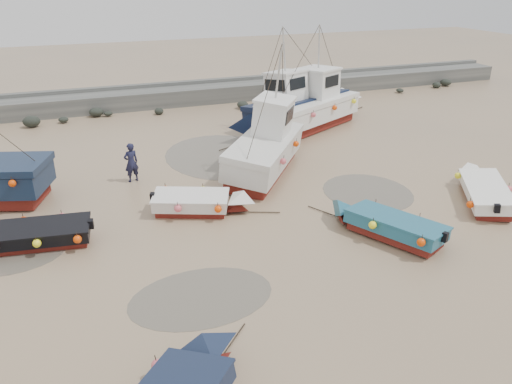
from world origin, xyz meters
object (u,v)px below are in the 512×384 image
at_px(cabin_boat_1, 266,144).
at_px(person, 133,181).
at_px(dinghy_3, 485,188).
at_px(cabin_boat_3, 315,105).
at_px(dinghy_4, 30,233).
at_px(cabin_boat_2, 293,108).
at_px(dinghy_5, 200,200).
at_px(dinghy_2, 386,222).

xyz_separation_m(cabin_boat_1, person, (-6.54, 0.77, -1.35)).
distance_m(dinghy_3, cabin_boat_3, 13.14).
relative_size(dinghy_4, person, 3.01).
height_order(dinghy_3, cabin_boat_2, cabin_boat_2).
bearing_deg(person, cabin_boat_1, 156.69).
bearing_deg(dinghy_5, dinghy_3, 97.63).
bearing_deg(cabin_boat_1, dinghy_2, -40.05).
bearing_deg(dinghy_3, dinghy_5, -162.10).
height_order(dinghy_2, cabin_boat_1, cabin_boat_1).
height_order(dinghy_2, dinghy_5, same).
bearing_deg(cabin_boat_1, person, -148.97).
bearing_deg(dinghy_3, cabin_boat_3, 130.45).
height_order(cabin_boat_1, cabin_boat_3, same).
bearing_deg(cabin_boat_1, dinghy_3, -3.80).
relative_size(dinghy_3, person, 3.03).
relative_size(cabin_boat_1, person, 4.42).
distance_m(dinghy_4, person, 6.61).
xyz_separation_m(dinghy_4, person, (4.33, 4.96, -0.55)).
height_order(dinghy_3, person, dinghy_3).
bearing_deg(dinghy_4, dinghy_2, -99.05).
xyz_separation_m(dinghy_5, cabin_boat_1, (4.38, 3.66, 0.79)).
xyz_separation_m(cabin_boat_2, cabin_boat_3, (1.58, 0.10, 0.01)).
xyz_separation_m(dinghy_2, person, (-8.27, 8.81, -0.55)).
bearing_deg(cabin_boat_3, dinghy_3, -19.58).
bearing_deg(dinghy_5, cabin_boat_3, 156.14).
height_order(dinghy_3, dinghy_4, same).
bearing_deg(dinghy_3, person, -175.57).
distance_m(dinghy_3, person, 16.10).
bearing_deg(dinghy_4, dinghy_3, -90.06).
bearing_deg(cabin_boat_3, cabin_boat_2, -113.79).
relative_size(dinghy_2, dinghy_4, 0.97).
xyz_separation_m(dinghy_5, cabin_boat_3, (10.23, 9.85, 0.77)).
xyz_separation_m(dinghy_3, cabin_boat_1, (-7.66, 6.80, 0.81)).
distance_m(dinghy_3, cabin_boat_1, 10.27).
bearing_deg(cabin_boat_2, dinghy_3, 169.88).
bearing_deg(cabin_boat_2, person, 91.31).
height_order(cabin_boat_1, person, cabin_boat_1).
height_order(dinghy_4, cabin_boat_2, cabin_boat_2).
bearing_deg(cabin_boat_1, dinghy_4, -121.16).
bearing_deg(dinghy_4, cabin_boat_3, -50.21).
distance_m(dinghy_4, cabin_boat_2, 18.31).
bearing_deg(person, dinghy_5, 99.39).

